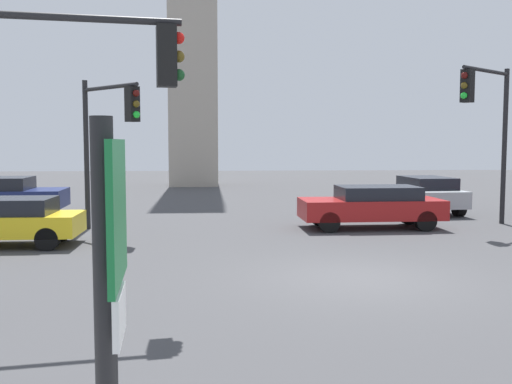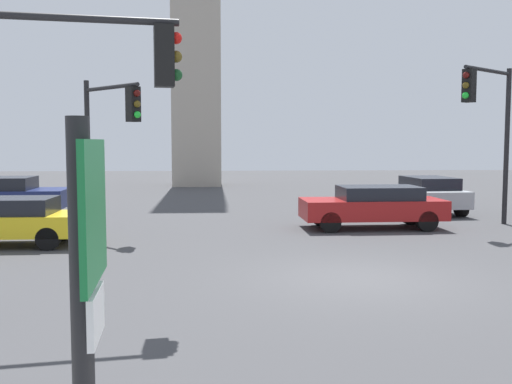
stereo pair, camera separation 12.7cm
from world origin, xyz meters
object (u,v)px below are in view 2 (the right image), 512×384
object	(u,v)px
traffic_light_0	(68,93)
traffic_light_2	(110,124)
traffic_light_1	(489,112)
car_2	(374,206)
direction_sign	(88,356)
car_4	(427,193)
car_3	(2,195)
car_0	(4,220)

from	to	relation	value
traffic_light_0	traffic_light_2	xyz separation A→B (m)	(-0.92, 8.42, -0.27)
traffic_light_1	car_2	distance (m)	4.73
traffic_light_2	direction_sign	bearing A→B (deg)	-32.24
traffic_light_2	car_4	bearing A→B (deg)	69.95
car_2	traffic_light_1	bearing A→B (deg)	177.38
direction_sign	car_4	xyz separation A→B (m)	(8.60, 20.20, -1.09)
direction_sign	traffic_light_0	distance (m)	7.53
car_2	car_3	world-z (taller)	car_3
direction_sign	traffic_light_1	xyz separation A→B (m)	(9.08, 16.01, 1.89)
direction_sign	car_3	world-z (taller)	direction_sign
traffic_light_2	car_3	size ratio (longest dim) A/B	0.99
traffic_light_2	car_4	xyz separation A→B (m)	(11.39, 4.69, -2.55)
direction_sign	car_4	size ratio (longest dim) A/B	0.64
traffic_light_1	car_3	xyz separation A→B (m)	(-16.87, 4.21, -2.96)
traffic_light_0	traffic_light_1	world-z (taller)	traffic_light_1
traffic_light_1	car_0	bearing A→B (deg)	-29.02
traffic_light_0	traffic_light_1	bearing A→B (deg)	29.60
traffic_light_0	car_0	bearing A→B (deg)	108.51
direction_sign	car_2	world-z (taller)	direction_sign
traffic_light_0	car_4	xyz separation A→B (m)	(10.47, 13.11, -2.82)
car_2	car_3	xyz separation A→B (m)	(-13.21, 4.16, 0.03)
car_4	traffic_light_0	bearing A→B (deg)	137.01
car_3	car_4	bearing A→B (deg)	-2.61
traffic_light_1	traffic_light_2	distance (m)	11.89
car_0	car_3	xyz separation A→B (m)	(-2.53, 6.77, 0.07)
car_0	car_3	bearing A→B (deg)	-70.31
car_0	car_4	distance (m)	15.42
traffic_light_1	car_3	size ratio (longest dim) A/B	1.09
car_2	direction_sign	bearing A→B (deg)	69.59
traffic_light_2	car_2	world-z (taller)	traffic_light_2
traffic_light_1	traffic_light_2	world-z (taller)	traffic_light_1
car_4	direction_sign	bearing A→B (deg)	152.57
car_3	car_4	distance (m)	16.39
traffic_light_0	car_4	bearing A→B (deg)	41.80
car_4	traffic_light_1	bearing A→B (deg)	-177.86
direction_sign	car_4	bearing A→B (deg)	62.21
traffic_light_0	car_3	bearing A→B (deg)	104.68
traffic_light_1	car_4	world-z (taller)	traffic_light_1
traffic_light_2	car_2	xyz separation A→B (m)	(8.20, 0.56, -2.57)
traffic_light_2	car_2	bearing A→B (deg)	51.47
traffic_light_1	traffic_light_2	xyz separation A→B (m)	(-11.87, -0.51, -0.42)
direction_sign	traffic_light_1	world-z (taller)	traffic_light_1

